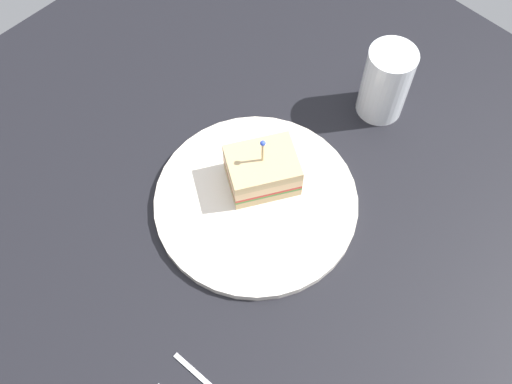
{
  "coord_description": "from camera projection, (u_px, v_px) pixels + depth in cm",
  "views": [
    {
      "loc": [
        -26.31,
        -25.69,
        69.41
      ],
      "look_at": [
        0.0,
        0.0,
        3.24
      ],
      "focal_mm": 40.86,
      "sensor_mm": 36.0,
      "label": 1
    }
  ],
  "objects": [
    {
      "name": "sandwich_half_center",
      "position": [
        262.0,
        170.0,
        0.77
      ],
      "size": [
        11.31,
        10.6,
        9.37
      ],
      "color": "tan",
      "rests_on": "plate"
    },
    {
      "name": "ground_plane",
      "position": [
        256.0,
        207.0,
        0.79
      ],
      "size": [
        101.79,
        101.79,
        2.0
      ],
      "primitive_type": "cube",
      "color": "black"
    },
    {
      "name": "drink_glass",
      "position": [
        385.0,
        86.0,
        0.82
      ],
      "size": [
        6.74,
        6.74,
        11.47
      ],
      "color": "#B74C33",
      "rests_on": "ground_plane"
    },
    {
      "name": "plate",
      "position": [
        256.0,
        201.0,
        0.78
      ],
      "size": [
        27.25,
        27.25,
        1.24
      ],
      "primitive_type": "cylinder",
      "color": "silver",
      "rests_on": "ground_plane"
    }
  ]
}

